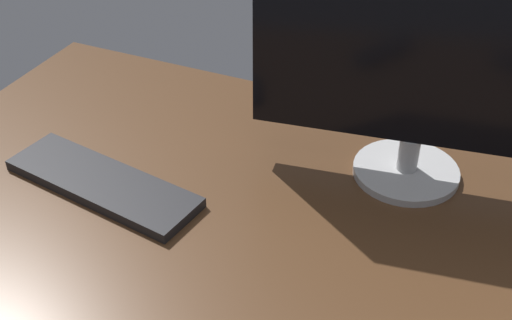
# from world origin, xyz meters

# --- Properties ---
(desk) EXTENTS (1.40, 0.84, 0.02)m
(desk) POSITION_xyz_m (0.00, 0.00, 0.01)
(desk) COLOR #4C301C
(desk) RESTS_ON ground
(monitor) EXTENTS (0.57, 0.19, 0.43)m
(monitor) POSITION_xyz_m (0.20, 0.21, 0.25)
(monitor) COLOR #B8B8B8
(monitor) RESTS_ON desk
(keyboard) EXTENTS (0.39, 0.17, 0.02)m
(keyboard) POSITION_xyz_m (-0.29, -0.04, 0.03)
(keyboard) COLOR black
(keyboard) RESTS_ON desk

